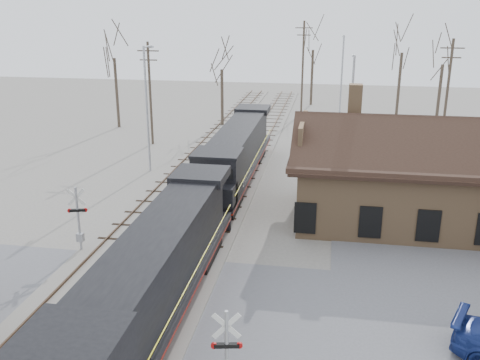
# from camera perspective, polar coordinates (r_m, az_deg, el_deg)

# --- Properties ---
(ground) EXTENTS (140.00, 140.00, 0.00)m
(ground) POSITION_cam_1_polar(r_m,az_deg,el_deg) (24.00, -7.85, -13.21)
(ground) COLOR gray
(ground) RESTS_ON ground
(road) EXTENTS (60.00, 9.00, 0.03)m
(road) POSITION_cam_1_polar(r_m,az_deg,el_deg) (23.99, -7.85, -13.18)
(road) COLOR #5E5E63
(road) RESTS_ON ground
(track_main) EXTENTS (3.40, 90.00, 0.24)m
(track_main) POSITION_cam_1_polar(r_m,az_deg,el_deg) (37.19, -1.01, -1.24)
(track_main) COLOR gray
(track_main) RESTS_ON ground
(track_siding) EXTENTS (3.40, 90.00, 0.24)m
(track_siding) POSITION_cam_1_polar(r_m,az_deg,el_deg) (38.24, -7.65, -0.85)
(track_siding) COLOR gray
(track_siding) RESTS_ON ground
(depot) EXTENTS (15.20, 9.31, 7.90)m
(depot) POSITION_cam_1_polar(r_m,az_deg,el_deg) (33.45, 18.57, -0.23)
(depot) COLOR #97734E
(depot) RESTS_ON ground
(locomotive_lead) EXTENTS (2.78, 18.62, 4.13)m
(locomotive_lead) POSITION_cam_1_polar(r_m,az_deg,el_deg) (21.35, -9.66, -10.84)
(locomotive_lead) COLOR black
(locomotive_lead) RESTS_ON ground
(locomotive_trailing) EXTENTS (2.78, 18.62, 3.91)m
(locomotive_trailing) POSITION_cam_1_polar(r_m,az_deg,el_deg) (38.41, -0.48, 2.69)
(locomotive_trailing) COLOR black
(locomotive_trailing) RESTS_ON ground
(crossbuck_far) EXTENTS (1.01, 0.37, 3.60)m
(crossbuck_far) POSITION_cam_1_polar(r_m,az_deg,el_deg) (29.10, -16.83, -4.25)
(crossbuck_far) COLOR #A5A8AD
(crossbuck_far) RESTS_ON ground
(streetlight_a) EXTENTS (0.25, 2.04, 9.57)m
(streetlight_a) POSITION_cam_1_polar(r_m,az_deg,el_deg) (41.54, -9.87, 8.07)
(streetlight_a) COLOR #A5A8AD
(streetlight_a) RESTS_ON ground
(streetlight_b) EXTENTS (0.25, 2.04, 8.85)m
(streetlight_b) POSITION_cam_1_polar(r_m,az_deg,el_deg) (42.60, 11.78, 7.71)
(streetlight_b) COLOR #A5A8AD
(streetlight_b) RESTS_ON ground
(streetlight_c) EXTENTS (0.25, 2.04, 9.48)m
(streetlight_c) POSITION_cam_1_polar(r_m,az_deg,el_deg) (57.90, 10.79, 10.79)
(streetlight_c) COLOR #A5A8AD
(streetlight_c) RESTS_ON ground
(utility_pole_a) EXTENTS (2.00, 0.24, 9.33)m
(utility_pole_a) POSITION_cam_1_polar(r_m,az_deg,el_deg) (49.98, -9.57, 9.26)
(utility_pole_a) COLOR #382D23
(utility_pole_a) RESTS_ON ground
(utility_pole_b) EXTENTS (2.00, 0.24, 10.71)m
(utility_pole_b) POSITION_cam_1_polar(r_m,az_deg,el_deg) (64.40, 6.71, 11.97)
(utility_pole_b) COLOR #382D23
(utility_pole_b) RESTS_ON ground
(utility_pole_c) EXTENTS (2.00, 0.24, 9.73)m
(utility_pole_c) POSITION_cam_1_polar(r_m,az_deg,el_deg) (50.52, 21.22, 8.62)
(utility_pole_c) COLOR #382D23
(utility_pole_c) RESTS_ON ground
(tree_a) EXTENTS (4.81, 4.81, 11.79)m
(tree_a) POSITION_cam_1_polar(r_m,az_deg,el_deg) (57.60, -13.35, 13.71)
(tree_a) COLOR #382D23
(tree_a) RESTS_ON ground
(tree_b) EXTENTS (4.01, 4.01, 9.81)m
(tree_b) POSITION_cam_1_polar(r_m,az_deg,el_deg) (56.86, -1.96, 12.68)
(tree_b) COLOR #382D23
(tree_b) RESTS_ON ground
(tree_c) EXTENTS (4.66, 4.66, 11.41)m
(tree_c) POSITION_cam_1_polar(r_m,az_deg,el_deg) (70.21, 7.84, 14.52)
(tree_c) COLOR #382D23
(tree_c) RESTS_ON ground
(tree_d) EXTENTS (4.92, 4.92, 12.05)m
(tree_d) POSITION_cam_1_polar(r_m,az_deg,el_deg) (63.40, 16.99, 13.96)
(tree_d) COLOR #382D23
(tree_d) RESTS_ON ground
(tree_e) EXTENTS (4.49, 4.49, 10.99)m
(tree_e) POSITION_cam_1_polar(r_m,az_deg,el_deg) (58.40, 20.93, 12.52)
(tree_e) COLOR #382D23
(tree_e) RESTS_ON ground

